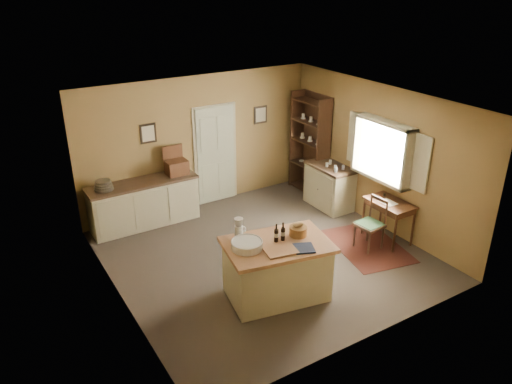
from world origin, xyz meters
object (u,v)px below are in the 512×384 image
desk_chair (370,225)px  right_cabinet (329,186)px  writing_desk (389,207)px  shelving_unit (311,144)px  sideboard (144,202)px  work_island (276,268)px

desk_chair → right_cabinet: bearing=69.6°
writing_desk → shelving_unit: bearing=86.5°
sideboard → desk_chair: (3.05, -2.93, -0.02)m
desk_chair → shelving_unit: (0.65, 2.57, 0.63)m
work_island → writing_desk: 2.70m
right_cabinet → work_island: bearing=-142.8°
writing_desk → right_cabinet: right_cabinet is taller
work_island → shelving_unit: (2.83, 2.89, 0.61)m
right_cabinet → shelving_unit: 1.08m
desk_chair → right_cabinet: (0.49, 1.71, 0.00)m
work_island → writing_desk: bearing=18.5°
writing_desk → desk_chair: desk_chair is taller
writing_desk → shelving_unit: 2.57m
work_island → sideboard: 3.36m
work_island → right_cabinet: (2.67, 2.03, -0.02)m
sideboard → desk_chair: bearing=-43.8°
work_island → shelving_unit: shelving_unit is taller
desk_chair → shelving_unit: size_ratio=0.42×
work_island → right_cabinet: size_ratio=1.60×
sideboard → writing_desk: size_ratio=2.40×
writing_desk → right_cabinet: 1.68m
work_island → writing_desk: size_ratio=1.96×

